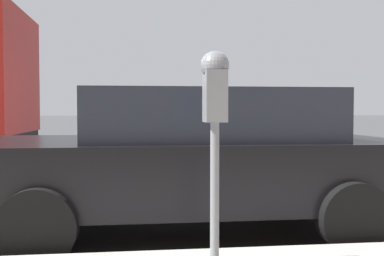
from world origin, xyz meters
name	(u,v)px	position (x,y,z in m)	size (l,w,h in m)	color
ground_plane	(148,210)	(0.00, 0.00, 0.00)	(220.00, 220.00, 0.00)	#424244
parking_meter	(215,104)	(-2.74, -0.39, 1.29)	(0.21, 0.19, 1.48)	gray
car_black	(194,156)	(-1.02, -0.46, 0.78)	(2.15, 4.30, 1.46)	black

